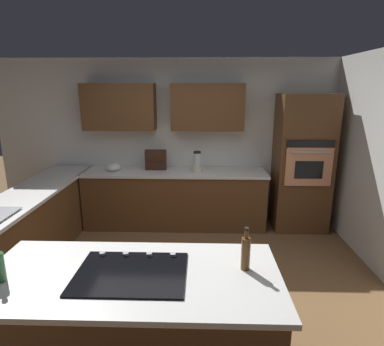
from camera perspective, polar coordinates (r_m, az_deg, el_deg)
name	(u,v)px	position (r m, az deg, el deg)	size (l,w,h in m)	color
ground_plane	(172,288)	(3.79, -3.58, -19.75)	(14.00, 14.00, 0.00)	brown
wall_back	(178,133)	(5.21, -2.55, 7.03)	(6.00, 0.44, 2.60)	silver
lower_cabinets_back	(175,200)	(5.14, -3.03, -4.74)	(2.80, 0.60, 0.86)	brown
countertop_back	(175,172)	(5.00, -3.10, 0.13)	(2.84, 0.64, 0.04)	silver
lower_cabinets_side	(31,229)	(4.57, -26.67, -8.93)	(0.60, 2.90, 0.86)	brown
countertop_side	(26,195)	(4.42, -27.34, -3.56)	(0.64, 2.94, 0.04)	silver
island_base	(134,331)	(2.65, -10.19, -25.81)	(1.99, 0.86, 0.86)	brown
island_top	(131,276)	(2.38, -10.70, -17.55)	(2.07, 0.94, 0.04)	silver
wall_oven	(302,163)	(5.18, 18.92, 1.62)	(0.80, 0.66, 2.07)	brown
cooktop	(131,272)	(2.37, -10.70, -16.91)	(0.76, 0.56, 0.03)	black
blender	(197,163)	(4.93, 0.91, 1.78)	(0.15, 0.15, 0.32)	beige
mixing_bowl	(113,167)	(5.13, -13.76, 1.02)	(0.22, 0.22, 0.12)	white
spice_rack	(156,160)	(5.07, -6.43, 2.32)	(0.33, 0.11, 0.31)	#381E14
second_bottle	(246,252)	(2.35, 9.49, -13.71)	(0.06, 0.06, 0.32)	brown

